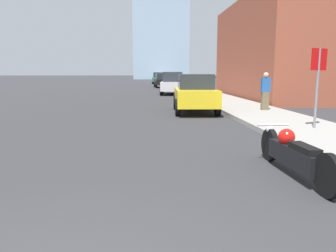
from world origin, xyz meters
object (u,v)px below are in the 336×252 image
motorcycle (293,154)px  parked_car_yellow (195,93)px  parked_car_silver (172,83)px  parked_car_green (158,78)px  pedestrian (265,91)px  stop_sign (318,74)px  parked_car_black (163,80)px

motorcycle → parked_car_yellow: parked_car_yellow is taller
parked_car_silver → parked_car_green: parked_car_silver is taller
parked_car_yellow → pedestrian: (2.89, -0.57, 0.11)m
pedestrian → stop_sign: bearing=-92.8°
motorcycle → parked_car_black: bearing=88.8°
motorcycle → parked_car_green: 45.90m
parked_car_yellow → parked_car_silver: parked_car_silver is taller
motorcycle → pedestrian: (2.59, 8.29, 0.57)m
parked_car_silver → parked_car_black: size_ratio=1.04×
parked_car_yellow → stop_sign: size_ratio=1.78×
pedestrian → parked_car_silver: bearing=102.8°
motorcycle → pedestrian: size_ratio=1.65×
parked_car_black → pedestrian: pedestrian is taller
motorcycle → parked_car_black: (-0.31, 32.97, 0.45)m
motorcycle → parked_car_green: size_ratio=0.63×
parked_car_silver → pedestrian: bearing=-72.0°
motorcycle → parked_car_silver: (-0.26, 20.81, 0.49)m
stop_sign → pedestrian: bearing=87.2°
parked_car_yellow → motorcycle: bearing=-84.6°
pedestrian → motorcycle: bearing=-107.4°
parked_car_silver → parked_car_black: 12.16m
parked_car_silver → pedestrian: (2.85, -12.52, 0.08)m
parked_car_black → stop_sign: (2.68, -29.22, 0.84)m
motorcycle → parked_car_green: bearing=88.6°
parked_car_silver → pedestrian: parked_car_silver is taller
parked_car_yellow → stop_sign: bearing=-59.1°
motorcycle → stop_sign: size_ratio=1.16×
stop_sign → parked_car_silver: bearing=98.7°
motorcycle → parked_car_yellow: 8.88m
parked_car_black → stop_sign: stop_sign is taller
motorcycle → pedestrian: pedestrian is taller
parked_car_silver → pedestrian: 12.84m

